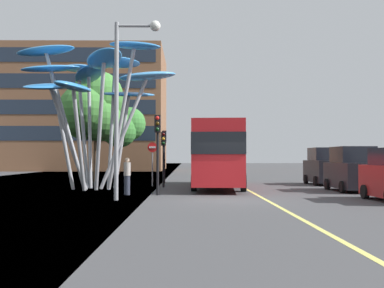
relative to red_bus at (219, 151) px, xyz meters
name	(u,v)px	position (x,y,z in m)	size (l,w,h in m)	color
ground	(208,201)	(-1.00, -7.99, -2.15)	(120.00, 240.00, 0.10)	#424244
red_bus	(219,151)	(0.00, 0.00, 0.00)	(3.34, 11.39, 3.84)	red
leaf_sculpture	(95,78)	(-6.99, -1.20, 4.06)	(9.20, 8.74, 8.21)	#9EA0A5
traffic_light_kerb_near	(158,137)	(-3.20, -5.59, 0.59)	(0.28, 0.42, 3.71)	black
traffic_light_kerb_far	(163,147)	(-3.22, 0.21, 0.26)	(0.28, 0.42, 3.24)	black
traffic_light_island_mid	(164,145)	(-3.38, 4.43, 0.48)	(0.28, 0.42, 3.55)	black
car_parked_mid	(353,171)	(6.74, -3.02, -1.02)	(2.10, 4.04, 2.32)	black
car_parked_far	(324,167)	(7.00, 2.90, -0.99)	(2.00, 3.98, 2.38)	black
street_lamp	(127,84)	(-4.30, -8.00, 2.68)	(1.90, 0.44, 7.42)	gray
tree_pavement_near	(93,109)	(-8.74, 7.08, 3.18)	(4.88, 4.97, 8.11)	brown
tree_pavement_far	(119,126)	(-8.94, 21.93, 2.92)	(5.46, 4.66, 7.25)	brown
pedestrian	(127,176)	(-4.64, -5.23, -1.22)	(0.34, 0.34, 1.75)	#2D3342
no_entry_sign	(152,157)	(-3.95, 1.29, -0.33)	(0.60, 0.12, 2.67)	gray
backdrop_building	(88,111)	(-15.70, 38.32, 6.03)	(21.17, 15.00, 16.24)	brown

